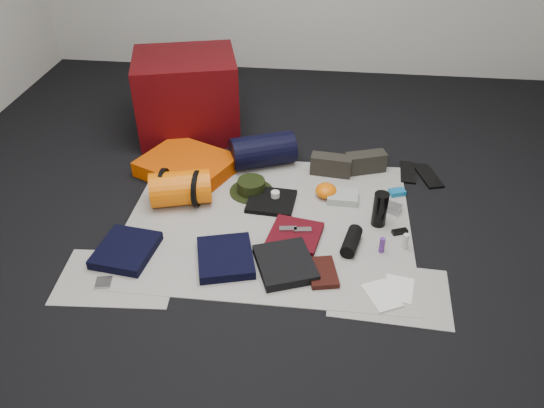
# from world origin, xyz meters

# --- Properties ---
(floor) EXTENTS (4.50, 4.50, 0.02)m
(floor) POSITION_xyz_m (0.00, 0.00, -0.01)
(floor) COLOR black
(floor) RESTS_ON ground
(newspaper_mat) EXTENTS (1.60, 1.30, 0.01)m
(newspaper_mat) POSITION_xyz_m (0.00, 0.00, 0.00)
(newspaper_mat) COLOR beige
(newspaper_mat) RESTS_ON floor
(newspaper_sheet_front_left) EXTENTS (0.61, 0.44, 0.00)m
(newspaper_sheet_front_left) POSITION_xyz_m (-0.70, -0.55, 0.00)
(newspaper_sheet_front_left) COLOR beige
(newspaper_sheet_front_left) RESTS_ON floor
(newspaper_sheet_front_right) EXTENTS (0.60, 0.43, 0.00)m
(newspaper_sheet_front_right) POSITION_xyz_m (0.65, -0.50, 0.00)
(newspaper_sheet_front_right) COLOR beige
(newspaper_sheet_front_right) RESTS_ON floor
(red_cabinet) EXTENTS (0.81, 0.73, 0.57)m
(red_cabinet) POSITION_xyz_m (-0.69, 0.99, 0.28)
(red_cabinet) COLOR #490508
(red_cabinet) RESTS_ON floor
(sleeping_pad) EXTENTS (0.68, 0.63, 0.10)m
(sleeping_pad) POSITION_xyz_m (-0.58, 0.44, 0.06)
(sleeping_pad) COLOR #D64802
(sleeping_pad) RESTS_ON newspaper_mat
(stuff_sack) EXTENTS (0.39, 0.29, 0.21)m
(stuff_sack) POSITION_xyz_m (-0.53, 0.11, 0.11)
(stuff_sack) COLOR #F16304
(stuff_sack) RESTS_ON newspaper_mat
(sack_strap_left) EXTENTS (0.02, 0.22, 0.22)m
(sack_strap_left) POSITION_xyz_m (-0.63, 0.11, 0.11)
(sack_strap_left) COLOR black
(sack_strap_left) RESTS_ON newspaper_mat
(sack_strap_right) EXTENTS (0.03, 0.22, 0.22)m
(sack_strap_right) POSITION_xyz_m (-0.43, 0.11, 0.11)
(sack_strap_right) COLOR black
(sack_strap_right) RESTS_ON newspaper_mat
(navy_duffel) EXTENTS (0.46, 0.36, 0.21)m
(navy_duffel) POSITION_xyz_m (-0.11, 0.59, 0.11)
(navy_duffel) COLOR black
(navy_duffel) RESTS_ON newspaper_mat
(boonie_brim) EXTENTS (0.27, 0.27, 0.01)m
(boonie_brim) POSITION_xyz_m (-0.14, 0.27, 0.01)
(boonie_brim) COLOR black
(boonie_brim) RESTS_ON newspaper_mat
(boonie_crown) EXTENTS (0.17, 0.17, 0.07)m
(boonie_crown) POSITION_xyz_m (-0.14, 0.27, 0.05)
(boonie_crown) COLOR black
(boonie_crown) RESTS_ON boonie_brim
(hiking_boot_left) EXTENTS (0.27, 0.13, 0.13)m
(hiking_boot_left) POSITION_xyz_m (0.34, 0.53, 0.07)
(hiking_boot_left) COLOR #292620
(hiking_boot_left) RESTS_ON newspaper_mat
(hiking_boot_right) EXTENTS (0.28, 0.18, 0.13)m
(hiking_boot_right) POSITION_xyz_m (0.56, 0.59, 0.07)
(hiking_boot_right) COLOR #292620
(hiking_boot_right) RESTS_ON newspaper_mat
(flip_flop_left) EXTENTS (0.11, 0.26, 0.01)m
(flip_flop_left) POSITION_xyz_m (0.84, 0.60, 0.01)
(flip_flop_left) COLOR black
(flip_flop_left) RESTS_ON floor
(flip_flop_right) EXTENTS (0.17, 0.29, 0.02)m
(flip_flop_right) POSITION_xyz_m (0.96, 0.57, 0.01)
(flip_flop_right) COLOR black
(flip_flop_right) RESTS_ON floor
(trousers_navy_a) EXTENTS (0.32, 0.35, 0.05)m
(trousers_navy_a) POSITION_xyz_m (-0.71, -0.37, 0.03)
(trousers_navy_a) COLOR black
(trousers_navy_a) RESTS_ON newspaper_mat
(trousers_navy_b) EXTENTS (0.35, 0.38, 0.05)m
(trousers_navy_b) POSITION_xyz_m (-0.18, -0.37, 0.03)
(trousers_navy_b) COLOR black
(trousers_navy_b) RESTS_ON newspaper_mat
(trousers_charcoal) EXTENTS (0.37, 0.39, 0.05)m
(trousers_charcoal) POSITION_xyz_m (0.13, -0.38, 0.03)
(trousers_charcoal) COLOR black
(trousers_charcoal) RESTS_ON newspaper_mat
(black_tshirt) EXTENTS (0.29, 0.28, 0.03)m
(black_tshirt) POSITION_xyz_m (-0.00, 0.16, 0.02)
(black_tshirt) COLOR black
(black_tshirt) RESTS_ON newspaper_mat
(red_shirt) EXTENTS (0.31, 0.31, 0.04)m
(red_shirt) POSITION_xyz_m (0.16, -0.14, 0.02)
(red_shirt) COLOR #49080F
(red_shirt) RESTS_ON newspaper_mat
(orange_stuff_sack) EXTENTS (0.17, 0.17, 0.08)m
(orange_stuff_sack) POSITION_xyz_m (0.32, 0.27, 0.05)
(orange_stuff_sack) COLOR #F16304
(orange_stuff_sack) RESTS_ON newspaper_mat
(first_aid_pouch) EXTENTS (0.18, 0.14, 0.04)m
(first_aid_pouch) POSITION_xyz_m (0.42, 0.24, 0.03)
(first_aid_pouch) COLOR #99A199
(first_aid_pouch) RESTS_ON newspaper_mat
(water_bottle) EXTENTS (0.08, 0.08, 0.21)m
(water_bottle) POSITION_xyz_m (0.62, 0.03, 0.11)
(water_bottle) COLOR black
(water_bottle) RESTS_ON newspaper_mat
(speaker) EXTENTS (0.12, 0.22, 0.08)m
(speaker) POSITION_xyz_m (0.47, -0.18, 0.05)
(speaker) COLOR black
(speaker) RESTS_ON newspaper_mat
(compact_camera) EXTENTS (0.13, 0.11, 0.05)m
(compact_camera) POSITION_xyz_m (0.70, 0.17, 0.03)
(compact_camera) COLOR #A09FA4
(compact_camera) RESTS_ON newspaper_mat
(cyan_case) EXTENTS (0.11, 0.09, 0.03)m
(cyan_case) POSITION_xyz_m (0.75, 0.34, 0.02)
(cyan_case) COLOR #10659D
(cyan_case) RESTS_ON newspaper_mat
(toiletry_purple) EXTENTS (0.04, 0.04, 0.09)m
(toiletry_purple) POSITION_xyz_m (0.63, -0.20, 0.05)
(toiletry_purple) COLOR #522780
(toiletry_purple) RESTS_ON newspaper_mat
(toiletry_clear) EXTENTS (0.04, 0.04, 0.09)m
(toiletry_clear) POSITION_xyz_m (0.75, -0.16, 0.05)
(toiletry_clear) COLOR silver
(toiletry_clear) RESTS_ON newspaper_mat
(paperback_book) EXTENTS (0.18, 0.24, 0.03)m
(paperback_book) POSITION_xyz_m (0.32, -0.41, 0.02)
(paperback_book) COLOR black
(paperback_book) RESTS_ON newspaper_mat
(map_booklet) EXTENTS (0.20, 0.23, 0.01)m
(map_booklet) POSITION_xyz_m (0.61, -0.53, 0.01)
(map_booklet) COLOR silver
(map_booklet) RESTS_ON newspaper_mat
(map_printout) EXTENTS (0.17, 0.20, 0.01)m
(map_printout) POSITION_xyz_m (0.70, -0.48, 0.01)
(map_printout) COLOR silver
(map_printout) RESTS_ON newspaper_mat
(sunglasses) EXTENTS (0.09, 0.07, 0.02)m
(sunglasses) POSITION_xyz_m (0.74, -0.04, 0.02)
(sunglasses) COLOR black
(sunglasses) RESTS_ON newspaper_mat
(key_cluster) EXTENTS (0.09, 0.09, 0.01)m
(key_cluster) POSITION_xyz_m (-0.75, -0.60, 0.01)
(key_cluster) COLOR #A09FA4
(key_cluster) RESTS_ON newspaper_mat
(tape_roll) EXTENTS (0.05, 0.05, 0.04)m
(tape_roll) POSITION_xyz_m (0.02, 0.19, 0.05)
(tape_roll) COLOR silver
(tape_roll) RESTS_ON black_tshirt
(energy_bar_a) EXTENTS (0.10, 0.05, 0.01)m
(energy_bar_a) POSITION_xyz_m (0.12, -0.12, 0.05)
(energy_bar_a) COLOR #A09FA4
(energy_bar_a) RESTS_ON red_shirt
(energy_bar_b) EXTENTS (0.10, 0.05, 0.01)m
(energy_bar_b) POSITION_xyz_m (0.20, -0.12, 0.05)
(energy_bar_b) COLOR #A09FA4
(energy_bar_b) RESTS_ON red_shirt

